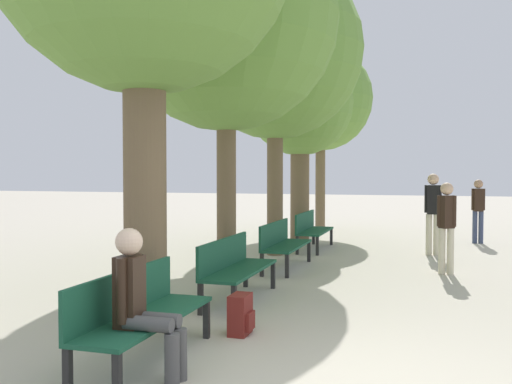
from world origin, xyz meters
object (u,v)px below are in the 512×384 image
object	(u,v)px
tree_row_3	(300,105)
pedestrian_near	(446,222)
tree_row_1	(226,19)
bench_row_3	(311,228)
tree_row_4	(321,100)
backpack	(241,315)
pedestrian_mid	(433,209)
person_seated	(142,300)
bench_row_2	(282,242)
tree_row_2	(275,52)
bench_row_0	(138,310)
pedestrian_far	(478,207)
bench_row_1	(234,264)

from	to	relation	value
tree_row_3	pedestrian_near	distance (m)	5.70
tree_row_1	pedestrian_near	distance (m)	5.00
bench_row_3	tree_row_4	bearing A→B (deg)	97.68
pedestrian_near	backpack	bearing A→B (deg)	-116.47
backpack	pedestrian_mid	bearing A→B (deg)	73.40
tree_row_4	pedestrian_near	bearing A→B (deg)	-62.86
tree_row_4	backpack	xyz separation A→B (m)	(1.18, -11.10, -3.70)
tree_row_4	person_seated	bearing A→B (deg)	-86.35
tree_row_1	tree_row_3	world-z (taller)	tree_row_1
bench_row_2	tree_row_2	size ratio (longest dim) A/B	0.31
tree_row_2	pedestrian_mid	world-z (taller)	tree_row_2
tree_row_4	pedestrian_near	world-z (taller)	tree_row_4
bench_row_0	tree_row_2	bearing A→B (deg)	94.64
bench_row_3	tree_row_4	world-z (taller)	tree_row_4
bench_row_3	pedestrian_mid	xyz separation A→B (m)	(2.63, -0.14, 0.49)
person_seated	backpack	size ratio (longest dim) A/B	2.94
pedestrian_far	pedestrian_mid	bearing A→B (deg)	-114.36
tree_row_1	tree_row_2	world-z (taller)	tree_row_2
bench_row_2	pedestrian_mid	distance (m)	3.69
bench_row_0	tree_row_3	distance (m)	9.87
tree_row_4	pedestrian_mid	distance (m)	6.13
bench_row_1	person_seated	size ratio (longest dim) A/B	1.48
tree_row_2	pedestrian_mid	xyz separation A→B (m)	(3.20, 0.92, -3.28)
bench_row_3	pedestrian_far	bearing A→B (deg)	31.11
bench_row_2	pedestrian_far	size ratio (longest dim) A/B	1.20
tree_row_1	pedestrian_mid	world-z (taller)	tree_row_1
tree_row_2	person_seated	distance (m)	8.21
person_seated	pedestrian_far	world-z (taller)	pedestrian_far
bench_row_0	tree_row_1	world-z (taller)	tree_row_1
tree_row_1	pedestrian_near	xyz separation A→B (m)	(3.40, 1.64, -3.28)
bench_row_2	pedestrian_near	world-z (taller)	pedestrian_near
tree_row_4	pedestrian_near	distance (m)	8.04
tree_row_1	tree_row_3	xyz separation A→B (m)	(0.00, 5.44, -0.74)
bench_row_3	tree_row_1	world-z (taller)	tree_row_1
bench_row_3	backpack	bearing A→B (deg)	-84.91
bench_row_0	bench_row_3	bearing A→B (deg)	90.00
bench_row_0	tree_row_4	world-z (taller)	tree_row_4
bench_row_2	bench_row_3	xyz separation A→B (m)	(0.00, 2.68, 0.00)
bench_row_2	tree_row_3	world-z (taller)	tree_row_3
bench_row_1	bench_row_3	world-z (taller)	same
bench_row_2	tree_row_4	world-z (taller)	tree_row_4
bench_row_3	backpack	world-z (taller)	bench_row_3
person_seated	tree_row_4	bearing A→B (deg)	93.65
bench_row_1	tree_row_3	distance (m)	7.36
tree_row_4	person_seated	distance (m)	13.04
bench_row_1	tree_row_3	world-z (taller)	tree_row_3
bench_row_2	bench_row_0	bearing A→B (deg)	-90.00
tree_row_4	pedestrian_mid	xyz separation A→B (m)	(3.20, -4.34, -2.93)
bench_row_1	bench_row_2	size ratio (longest dim) A/B	1.00
tree_row_3	tree_row_2	bearing A→B (deg)	-90.00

